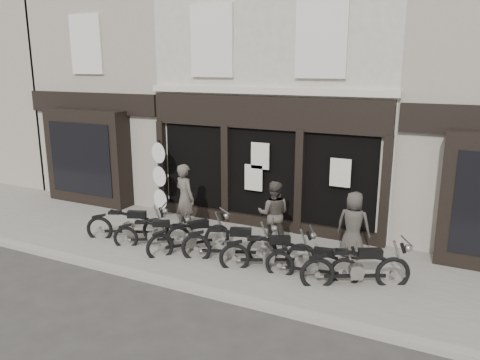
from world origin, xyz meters
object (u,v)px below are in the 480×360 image
at_px(motorcycle_0, 129,227).
at_px(motorcycle_4, 269,255).
at_px(advert_sign_post, 160,183).
at_px(motorcycle_2, 190,239).
at_px(motorcycle_5, 313,266).
at_px(man_left, 185,198).
at_px(man_right, 353,225).
at_px(man_centre, 274,214).
at_px(motorcycle_6, 357,271).
at_px(motorcycle_3, 230,247).
at_px(motorcycle_1, 153,236).

bearing_deg(motorcycle_0, motorcycle_4, -22.97).
bearing_deg(advert_sign_post, motorcycle_2, -24.15).
height_order(motorcycle_0, motorcycle_5, motorcycle_0).
xyz_separation_m(motorcycle_0, man_left, (1.07, 1.19, 0.66)).
distance_m(man_left, man_right, 4.70).
height_order(motorcycle_2, man_centre, man_centre).
relative_size(motorcycle_6, man_centre, 1.26).
xyz_separation_m(motorcycle_6, man_centre, (-2.49, 1.33, 0.54)).
bearing_deg(motorcycle_3, man_centre, 45.92).
bearing_deg(motorcycle_6, motorcycle_5, 156.95).
height_order(motorcycle_0, motorcycle_6, motorcycle_6).
relative_size(motorcycle_1, advert_sign_post, 0.73).
relative_size(motorcycle_0, motorcycle_3, 0.96).
height_order(motorcycle_1, man_centre, man_centre).
distance_m(motorcycle_0, man_centre, 3.98).
bearing_deg(man_right, motorcycle_5, 72.68).
bearing_deg(man_left, motorcycle_3, 171.91).
bearing_deg(man_centre, motorcycle_0, 2.70).
relative_size(man_centre, man_right, 1.04).
bearing_deg(motorcycle_2, motorcycle_6, -53.40).
height_order(motorcycle_4, man_centre, man_centre).
xyz_separation_m(motorcycle_6, advert_sign_post, (-6.47, 1.90, 0.79)).
height_order(motorcycle_6, man_left, man_left).
distance_m(motorcycle_1, motorcycle_2, 1.08).
bearing_deg(man_left, motorcycle_1, 105.09).
xyz_separation_m(motorcycle_5, advert_sign_post, (-5.53, 1.97, 0.85)).
bearing_deg(motorcycle_5, motorcycle_1, 169.44).
relative_size(motorcycle_1, motorcycle_4, 0.89).
relative_size(motorcycle_2, advert_sign_post, 0.75).
distance_m(motorcycle_6, man_centre, 2.87).
bearing_deg(motorcycle_5, man_left, 152.21).
distance_m(motorcycle_3, advert_sign_post, 3.99).
distance_m(motorcycle_2, motorcycle_3, 1.17).
xyz_separation_m(man_centre, man_right, (2.04, 0.15, -0.04)).
relative_size(motorcycle_1, motorcycle_5, 0.89).
bearing_deg(motorcycle_6, motorcycle_0, 152.10).
relative_size(motorcycle_6, man_right, 1.31).
distance_m(motorcycle_3, motorcycle_5, 2.12).
bearing_deg(man_right, motorcycle_0, 14.56).
bearing_deg(motorcycle_3, motorcycle_1, 161.33).
xyz_separation_m(motorcycle_4, man_left, (-3.10, 1.23, 0.67)).
bearing_deg(motorcycle_0, man_centre, -3.11).
relative_size(motorcycle_2, motorcycle_6, 0.88).
relative_size(motorcycle_0, motorcycle_4, 1.03).
height_order(motorcycle_5, man_right, man_right).
xyz_separation_m(motorcycle_0, motorcycle_4, (4.17, -0.04, -0.00)).
bearing_deg(man_left, man_centre, -155.21).
xyz_separation_m(man_left, man_right, (4.69, 0.26, -0.15)).
height_order(motorcycle_3, man_left, man_left).
bearing_deg(motorcycle_4, man_left, 131.78).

